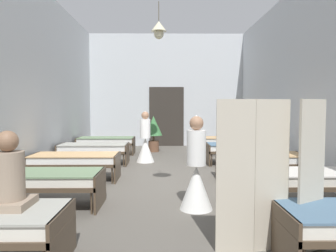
% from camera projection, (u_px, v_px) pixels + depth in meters
% --- Properties ---
extents(ground_plane, '(6.81, 12.75, 0.10)m').
position_uv_depth(ground_plane, '(168.00, 182.00, 7.09)').
color(ground_plane, '#59544C').
extents(room_shell, '(6.61, 12.35, 4.55)m').
position_uv_depth(room_shell, '(168.00, 81.00, 8.29)').
color(room_shell, silver).
rests_on(room_shell, ground).
extents(bed_left_row_1, '(1.90, 0.84, 0.57)m').
position_uv_depth(bed_left_row_1, '(42.00, 180.00, 5.14)').
color(bed_left_row_1, '#473828').
rests_on(bed_left_row_1, ground).
extents(bed_right_row_1, '(1.90, 0.84, 0.57)m').
position_uv_depth(bed_right_row_1, '(297.00, 179.00, 5.19)').
color(bed_right_row_1, '#473828').
rests_on(bed_right_row_1, ground).
extents(bed_left_row_2, '(1.90, 0.84, 0.57)m').
position_uv_depth(bed_left_row_2, '(75.00, 160.00, 7.03)').
color(bed_left_row_2, '#473828').
rests_on(bed_left_row_2, ground).
extents(bed_right_row_2, '(1.90, 0.84, 0.57)m').
position_uv_depth(bed_right_row_2, '(261.00, 160.00, 7.08)').
color(bed_right_row_2, '#473828').
rests_on(bed_right_row_2, ground).
extents(bed_left_row_3, '(1.90, 0.84, 0.57)m').
position_uv_depth(bed_left_row_3, '(94.00, 149.00, 8.93)').
color(bed_left_row_3, '#473828').
rests_on(bed_left_row_3, ground).
extents(bed_right_row_3, '(1.90, 0.84, 0.57)m').
position_uv_depth(bed_right_row_3, '(241.00, 148.00, 8.98)').
color(bed_right_row_3, '#473828').
rests_on(bed_right_row_3, ground).
extents(bed_left_row_4, '(1.90, 0.84, 0.57)m').
position_uv_depth(bed_left_row_4, '(106.00, 141.00, 10.83)').
color(bed_left_row_4, '#473828').
rests_on(bed_left_row_4, ground).
extents(bed_right_row_4, '(1.90, 0.84, 0.57)m').
position_uv_depth(bed_right_row_4, '(227.00, 141.00, 10.87)').
color(bed_right_row_4, '#473828').
rests_on(bed_right_row_4, ground).
extents(nurse_near_aisle, '(0.52, 0.52, 1.49)m').
position_uv_depth(nurse_near_aisle, '(196.00, 176.00, 5.02)').
color(nurse_near_aisle, white).
rests_on(nurse_near_aisle, ground).
extents(nurse_mid_aisle, '(0.52, 0.52, 1.49)m').
position_uv_depth(nurse_mid_aisle, '(145.00, 144.00, 9.29)').
color(nurse_mid_aisle, white).
rests_on(nurse_mid_aisle, ground).
extents(patient_seated_primary, '(0.44, 0.44, 0.80)m').
position_uv_depth(patient_seated_primary, '(9.00, 179.00, 3.32)').
color(patient_seated_primary, gray).
rests_on(patient_seated_primary, bed_left_row_0).
extents(potted_plant, '(0.62, 0.62, 1.27)m').
position_uv_depth(potted_plant, '(154.00, 129.00, 11.39)').
color(potted_plant, brown).
rests_on(potted_plant, ground).
extents(privacy_screen, '(1.24, 0.24, 1.70)m').
position_uv_depth(privacy_screen, '(273.00, 176.00, 3.53)').
color(privacy_screen, '#BCB29E').
rests_on(privacy_screen, ground).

